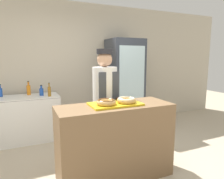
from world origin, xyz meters
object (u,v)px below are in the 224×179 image
object	(u,v)px
donut_light_glaze	(126,100)
bottle_orange	(29,90)
brownie_back_right	(119,99)
brownie_back_left	(103,101)
baker_person	(105,103)
donut_chocolate_glaze	(106,102)
chest_freezer	(29,118)
beverage_fridge	(125,84)
serving_tray	(115,104)
bottle_amber	(49,91)
bottle_blue_b	(41,92)
bottle_blue	(0,92)

from	to	relation	value
donut_light_glaze	bottle_orange	xyz separation A→B (m)	(-1.09, 1.92, -0.08)
brownie_back_right	brownie_back_left	bearing A→B (deg)	180.00
donut_light_glaze	baker_person	bearing A→B (deg)	97.99
baker_person	bottle_orange	xyz separation A→B (m)	(-1.02, 1.39, 0.06)
donut_chocolate_glaze	chest_freezer	distance (m)	2.06
beverage_fridge	donut_chocolate_glaze	bearing A→B (deg)	-123.19
serving_tray	bottle_amber	xyz separation A→B (m)	(-0.61, 1.57, -0.04)
brownie_back_right	bottle_blue_b	size ratio (longest dim) A/B	0.36
donut_light_glaze	baker_person	distance (m)	0.56
donut_chocolate_glaze	brownie_back_left	distance (m)	0.16
brownie_back_left	bottle_blue_b	xyz separation A→B (m)	(-0.62, 1.58, -0.09)
donut_light_glaze	chest_freezer	world-z (taller)	donut_light_glaze
serving_tray	donut_light_glaze	world-z (taller)	donut_light_glaze
serving_tray	bottle_blue_b	world-z (taller)	bottle_blue_b
brownie_back_left	bottle_blue	world-z (taller)	bottle_blue
bottle_blue	serving_tray	bearing A→B (deg)	-52.78
beverage_fridge	bottle_orange	distance (m)	1.99
bottle_blue_b	bottle_orange	xyz separation A→B (m)	(-0.22, 0.18, 0.02)
brownie_back_left	chest_freezer	size ratio (longest dim) A/B	0.07
brownie_back_left	bottle_blue_b	world-z (taller)	bottle_blue_b
serving_tray	brownie_back_right	distance (m)	0.17
brownie_back_right	baker_person	size ratio (longest dim) A/B	0.04
donut_chocolate_glaze	brownie_back_right	xyz separation A→B (m)	(0.25, 0.16, -0.02)
chest_freezer	bottle_amber	world-z (taller)	bottle_amber
brownie_back_right	bottle_blue_b	distance (m)	1.80
bottle_blue	bottle_blue_b	xyz separation A→B (m)	(0.69, -0.18, -0.01)
bottle_orange	bottle_amber	bearing A→B (deg)	-42.37
bottle_blue	bottle_orange	world-z (taller)	bottle_orange
donut_light_glaze	serving_tray	bearing A→B (deg)	165.02
brownie_back_left	bottle_blue	xyz separation A→B (m)	(-1.32, 1.76, -0.07)
baker_person	beverage_fridge	xyz separation A→B (m)	(0.96, 1.24, 0.09)
bottle_amber	baker_person	bearing A→B (deg)	-57.89
serving_tray	brownie_back_left	size ratio (longest dim) A/B	8.80
chest_freezer	bottle_orange	size ratio (longest dim) A/B	4.15
bottle_orange	chest_freezer	bearing A→B (deg)	-99.53
bottle_blue_b	baker_person	bearing A→B (deg)	-56.48
serving_tray	beverage_fridge	xyz separation A→B (m)	(1.02, 1.74, -0.01)
brownie_back_left	bottle_blue	distance (m)	2.20
donut_light_glaze	brownie_back_left	xyz separation A→B (m)	(-0.25, 0.16, -0.02)
bottle_blue	bottle_amber	size ratio (longest dim) A/B	0.91
beverage_fridge	donut_light_glaze	bearing A→B (deg)	-116.58
donut_light_glaze	bottle_orange	size ratio (longest dim) A/B	0.90
serving_tray	bottle_orange	size ratio (longest dim) A/B	2.40
serving_tray	bottle_blue	world-z (taller)	bottle_blue
brownie_back_left	brownie_back_right	distance (m)	0.23
donut_light_glaze	chest_freezer	size ratio (longest dim) A/B	0.22
brownie_back_left	baker_person	size ratio (longest dim) A/B	0.04
donut_chocolate_glaze	brownie_back_right	distance (m)	0.30
chest_freezer	bottle_blue	world-z (taller)	bottle_blue
donut_chocolate_glaze	serving_tray	bearing A→B (deg)	14.98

